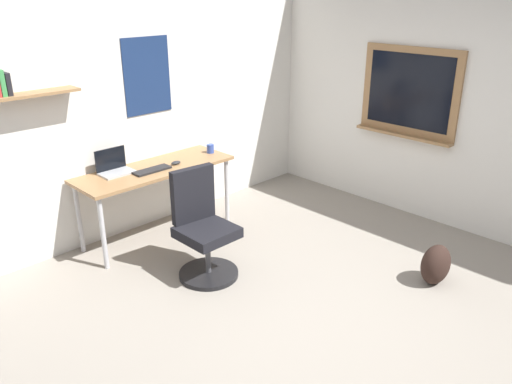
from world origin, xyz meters
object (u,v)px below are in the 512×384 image
office_chair (203,232)px  desk (155,175)px  computer_mouse (176,163)px  backpack (436,264)px  keyboard (152,170)px  coffee_mug (210,149)px  laptop (114,167)px

office_chair → desk: bearing=80.5°
computer_mouse → backpack: (0.94, -2.34, -0.57)m
keyboard → coffee_mug: (0.77, 0.05, 0.04)m
coffee_mug → backpack: coffee_mug is taller
desk → keyboard: size_ratio=4.26×
coffee_mug → keyboard: bearing=-176.3°
office_chair → coffee_mug: 1.27m
office_chair → laptop: laptop is taller
office_chair → coffee_mug: office_chair is taller
laptop → coffee_mug: 1.05m
desk → backpack: desk is taller
office_chair → computer_mouse: office_chair is taller
desk → coffee_mug: size_ratio=17.12×
computer_mouse → keyboard: bearing=180.0°
coffee_mug → backpack: size_ratio=0.26×
laptop → computer_mouse: 0.59m
desk → office_chair: bearing=-99.5°
laptop → coffee_mug: (1.04, -0.16, -0.01)m
coffee_mug → laptop: bearing=171.3°
office_chair → backpack: office_chair is taller
keyboard → laptop: bearing=142.8°
office_chair → keyboard: (0.07, 0.84, 0.33)m
laptop → office_chair: bearing=-79.0°
office_chair → coffee_mug: bearing=46.6°
desk → laptop: bearing=158.7°
backpack → computer_mouse: bearing=111.9°
desk → computer_mouse: bearing=-19.3°
keyboard → coffee_mug: bearing=3.7°
desk → backpack: bearing=-64.6°
office_chair → computer_mouse: size_ratio=9.13×
laptop → backpack: bearing=-59.6°
desk → laptop: 0.40m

